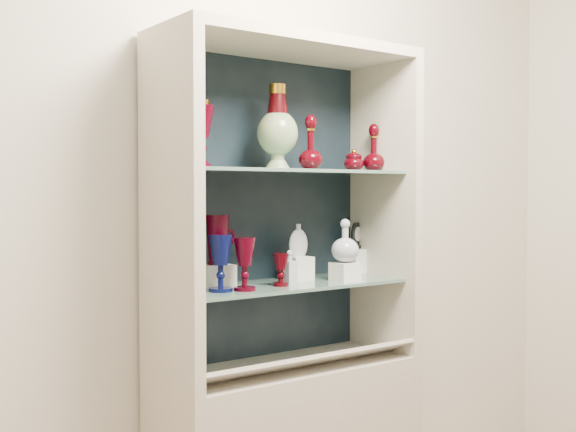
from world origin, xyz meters
TOP-DOWN VIEW (x-y plane):
  - wall_back at (0.00, 1.75)m, footprint 3.50×0.02m
  - cabinet_back_panel at (0.00, 1.72)m, footprint 0.98×0.02m
  - cabinet_side_left at (-0.48, 1.53)m, footprint 0.04×0.40m
  - cabinet_side_right at (0.48, 1.53)m, footprint 0.04×0.40m
  - cabinet_top_cap at (0.00, 1.53)m, footprint 1.00×0.40m
  - shelf_lower at (0.00, 1.55)m, footprint 0.92×0.34m
  - shelf_upper at (0.00, 1.55)m, footprint 0.92×0.34m
  - label_ledge at (0.00, 1.42)m, footprint 0.92×0.17m
  - label_card_0 at (-0.25, 1.42)m, footprint 0.10×0.06m
  - label_card_1 at (0.30, 1.42)m, footprint 0.10×0.06m
  - label_card_2 at (0.04, 1.42)m, footprint 0.10×0.06m
  - pedestal_lamp_left at (-0.33, 1.59)m, footprint 0.10×0.10m
  - pedestal_lamp_right at (-0.43, 1.58)m, footprint 0.13×0.13m
  - enamel_urn at (-0.03, 1.56)m, footprint 0.20×0.20m
  - ruby_decanter_a at (0.09, 1.51)m, footprint 0.09×0.09m
  - ruby_decanter_b at (0.44, 1.54)m, footprint 0.11×0.11m
  - lidded_bowl at (0.35, 1.56)m, footprint 0.09×0.09m
  - cobalt_goblet at (-0.31, 1.50)m, footprint 0.11×0.11m
  - ruby_goblet_tall at (-0.23, 1.47)m, footprint 0.08×0.08m
  - ruby_goblet_small at (-0.06, 1.49)m, footprint 0.08×0.08m
  - riser_ruby_pitcher at (-0.26, 1.60)m, footprint 0.10×0.10m
  - ruby_pitcher at (-0.26, 1.60)m, footprint 0.13×0.08m
  - clear_square_bottle at (-0.01, 1.51)m, footprint 0.05×0.05m
  - riser_flat_flask at (0.10, 1.60)m, footprint 0.09×0.09m
  - flat_flask at (0.10, 1.60)m, footprint 0.10×0.05m
  - riser_clear_round_decanter at (0.23, 1.47)m, footprint 0.09×0.09m
  - clear_round_decanter at (0.23, 1.47)m, footprint 0.13×0.13m
  - riser_cameo_medallion at (0.44, 1.65)m, footprint 0.08×0.08m
  - cameo_medallion at (0.44, 1.65)m, footprint 0.10×0.07m

SIDE VIEW (x-z plane):
  - label_ledge at x=0.00m, z-range 0.74..0.82m
  - label_card_0 at x=-0.25m, z-range 0.78..0.81m
  - label_card_1 at x=0.30m, z-range 0.78..0.81m
  - label_card_2 at x=0.04m, z-range 0.78..0.81m
  - shelf_lower at x=0.00m, z-range 1.04..1.05m
  - riser_clear_round_decanter at x=0.23m, z-range 1.05..1.12m
  - riser_ruby_pitcher at x=-0.26m, z-range 1.05..1.13m
  - riser_flat_flask at x=0.10m, z-range 1.05..1.14m
  - riser_cameo_medallion at x=0.44m, z-range 1.05..1.15m
  - ruby_goblet_small at x=-0.06m, z-range 1.05..1.17m
  - clear_square_bottle at x=-0.01m, z-range 1.05..1.18m
  - ruby_goblet_tall at x=-0.23m, z-range 1.05..1.23m
  - cobalt_goblet at x=-0.31m, z-range 1.05..1.24m
  - clear_round_decanter at x=0.23m, z-range 1.12..1.28m
  - flat_flask at x=0.10m, z-range 1.14..1.27m
  - cameo_medallion at x=0.44m, z-range 1.15..1.27m
  - ruby_pitcher at x=-0.26m, z-range 1.13..1.31m
  - cabinet_back_panel at x=0.00m, z-range 0.75..1.90m
  - cabinet_side_left at x=-0.48m, z-range 0.75..1.90m
  - cabinet_side_right at x=0.48m, z-range 0.75..1.90m
  - wall_back at x=0.00m, z-range 0.00..2.80m
  - shelf_upper at x=0.00m, z-range 1.46..1.47m
  - lidded_bowl at x=0.35m, z-range 1.47..1.56m
  - ruby_decanter_b at x=0.44m, z-range 1.47..1.67m
  - ruby_decanter_a at x=0.09m, z-range 1.47..1.70m
  - pedestal_lamp_left at x=-0.33m, z-range 1.47..1.71m
  - pedestal_lamp_right at x=-0.43m, z-range 1.47..1.75m
  - enamel_urn at x=-0.03m, z-range 1.47..1.78m
  - cabinet_top_cap at x=0.00m, z-range 1.90..1.94m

